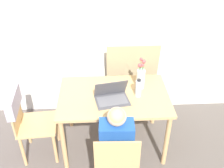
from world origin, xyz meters
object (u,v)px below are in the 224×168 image
at_px(person_seated, 116,139).
at_px(laptop, 112,96).
at_px(chair_occupied, 116,163).
at_px(chair_spare, 24,115).
at_px(flower_vase, 141,77).
at_px(water_bottle, 138,88).

bearing_deg(person_seated, laptop, -85.65).
distance_m(chair_occupied, chair_spare, 1.10).
xyz_separation_m(chair_occupied, person_seated, (0.00, 0.12, 0.19)).
bearing_deg(person_seated, chair_occupied, 90.00).
distance_m(chair_occupied, flower_vase, 0.96).
bearing_deg(flower_vase, chair_spare, -169.07).
bearing_deg(laptop, flower_vase, 22.10).
xyz_separation_m(chair_spare, person_seated, (0.94, -0.45, 0.06)).
bearing_deg(person_seated, water_bottle, -114.21).
height_order(chair_occupied, flower_vase, flower_vase).
relative_size(laptop, water_bottle, 1.84).
bearing_deg(chair_occupied, person_seated, -90.00).
height_order(chair_spare, flower_vase, flower_vase).
bearing_deg(person_seated, chair_spare, -23.31).
bearing_deg(chair_occupied, flower_vase, -109.06).
bearing_deg(water_bottle, laptop, -168.85).
distance_m(chair_occupied, water_bottle, 0.80).
xyz_separation_m(chair_spare, flower_vase, (1.25, 0.24, 0.27)).
relative_size(person_seated, water_bottle, 5.02).
distance_m(chair_spare, person_seated, 1.04).
bearing_deg(water_bottle, flower_vase, 74.10).
xyz_separation_m(chair_spare, water_bottle, (1.21, 0.09, 0.23)).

